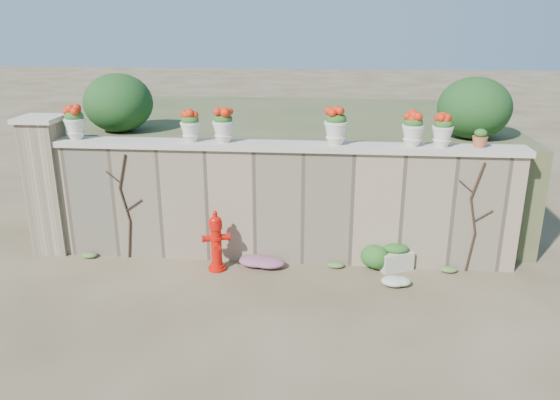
# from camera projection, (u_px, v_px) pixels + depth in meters

# --- Properties ---
(ground) EXTENTS (80.00, 80.00, 0.00)m
(ground) POSITION_uv_depth(u_px,v_px,m) (268.00, 309.00, 8.06)
(ground) COLOR #4E4127
(ground) RESTS_ON ground
(stone_wall) EXTENTS (8.00, 0.40, 2.00)m
(stone_wall) POSITION_uv_depth(u_px,v_px,m) (280.00, 205.00, 9.45)
(stone_wall) COLOR gray
(stone_wall) RESTS_ON ground
(wall_cap) EXTENTS (8.10, 0.52, 0.10)m
(wall_cap) POSITION_uv_depth(u_px,v_px,m) (280.00, 146.00, 9.11)
(wall_cap) COLOR beige
(wall_cap) RESTS_ON stone_wall
(gate_pillar) EXTENTS (0.72, 0.72, 2.48)m
(gate_pillar) POSITION_uv_depth(u_px,v_px,m) (49.00, 185.00, 9.73)
(gate_pillar) COLOR gray
(gate_pillar) RESTS_ON ground
(raised_fill) EXTENTS (9.00, 6.00, 2.00)m
(raised_fill) POSITION_uv_depth(u_px,v_px,m) (293.00, 160.00, 12.47)
(raised_fill) COLOR #384C23
(raised_fill) RESTS_ON ground
(back_shrub_left) EXTENTS (1.30, 1.30, 1.10)m
(back_shrub_left) POSITION_uv_depth(u_px,v_px,m) (118.00, 103.00, 10.37)
(back_shrub_left) COLOR #143814
(back_shrub_left) RESTS_ON raised_fill
(back_shrub_right) EXTENTS (1.30, 1.30, 1.10)m
(back_shrub_right) POSITION_uv_depth(u_px,v_px,m) (474.00, 108.00, 9.78)
(back_shrub_right) COLOR #143814
(back_shrub_right) RESTS_ON raised_fill
(vine_left) EXTENTS (0.60, 0.04, 1.91)m
(vine_left) POSITION_uv_depth(u_px,v_px,m) (126.00, 205.00, 9.48)
(vine_left) COLOR black
(vine_left) RESTS_ON ground
(vine_right) EXTENTS (0.60, 0.04, 1.91)m
(vine_right) POSITION_uv_depth(u_px,v_px,m) (474.00, 216.00, 8.95)
(vine_right) COLOR black
(vine_right) RESTS_ON ground
(fire_hydrant) EXTENTS (0.46, 0.33, 1.06)m
(fire_hydrant) POSITION_uv_depth(u_px,v_px,m) (216.00, 241.00, 9.15)
(fire_hydrant) COLOR red
(fire_hydrant) RESTS_ON ground
(planter_box) EXTENTS (0.64, 0.52, 0.46)m
(planter_box) POSITION_uv_depth(u_px,v_px,m) (395.00, 257.00, 9.28)
(planter_box) COLOR beige
(planter_box) RESTS_ON ground
(green_shrub) EXTENTS (0.54, 0.49, 0.51)m
(green_shrub) POSITION_uv_depth(u_px,v_px,m) (376.00, 256.00, 9.21)
(green_shrub) COLOR #1E5119
(green_shrub) RESTS_ON ground
(magenta_clump) EXTENTS (0.83, 0.55, 0.22)m
(magenta_clump) POSITION_uv_depth(u_px,v_px,m) (265.00, 262.00, 9.35)
(magenta_clump) COLOR #BE269B
(magenta_clump) RESTS_ON ground
(white_flowers) EXTENTS (0.52, 0.41, 0.19)m
(white_flowers) POSITION_uv_depth(u_px,v_px,m) (393.00, 279.00, 8.77)
(white_flowers) COLOR white
(white_flowers) RESTS_ON ground
(urn_pot_0) EXTENTS (0.37, 0.37, 0.57)m
(urn_pot_0) POSITION_uv_depth(u_px,v_px,m) (75.00, 123.00, 9.32)
(urn_pot_0) COLOR silver
(urn_pot_0) RESTS_ON wall_cap
(urn_pot_1) EXTENTS (0.34, 0.34, 0.53)m
(urn_pot_1) POSITION_uv_depth(u_px,v_px,m) (190.00, 126.00, 9.15)
(urn_pot_1) COLOR silver
(urn_pot_1) RESTS_ON wall_cap
(urn_pot_2) EXTENTS (0.36, 0.36, 0.57)m
(urn_pot_2) POSITION_uv_depth(u_px,v_px,m) (223.00, 126.00, 9.09)
(urn_pot_2) COLOR silver
(urn_pot_2) RESTS_ON wall_cap
(urn_pot_3) EXTENTS (0.39, 0.39, 0.61)m
(urn_pot_3) POSITION_uv_depth(u_px,v_px,m) (336.00, 126.00, 8.92)
(urn_pot_3) COLOR silver
(urn_pot_3) RESTS_ON wall_cap
(urn_pot_4) EXTENTS (0.35, 0.35, 0.56)m
(urn_pot_4) POSITION_uv_depth(u_px,v_px,m) (413.00, 129.00, 8.82)
(urn_pot_4) COLOR silver
(urn_pot_4) RESTS_ON wall_cap
(urn_pot_5) EXTENTS (0.34, 0.34, 0.53)m
(urn_pot_5) POSITION_uv_depth(u_px,v_px,m) (443.00, 130.00, 8.78)
(urn_pot_5) COLOR silver
(urn_pot_5) RESTS_ON wall_cap
(terracotta_pot) EXTENTS (0.24, 0.24, 0.29)m
(terracotta_pot) POSITION_uv_depth(u_px,v_px,m) (480.00, 139.00, 8.77)
(terracotta_pot) COLOR #B05435
(terracotta_pot) RESTS_ON wall_cap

